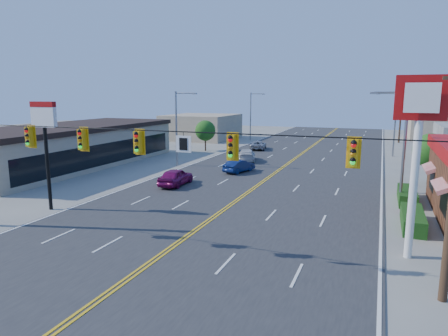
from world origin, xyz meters
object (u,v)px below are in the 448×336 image
(car_white, at_px, (247,155))
(car_magenta, at_px, (176,177))
(car_blue, at_px, (239,166))
(car_silver, at_px, (258,145))
(pizza_hut_sign, at_px, (45,133))
(signal_span, at_px, (158,155))
(kfc_pylon, at_px, (418,131))

(car_white, bearing_deg, car_magenta, 66.68)
(car_blue, xyz_separation_m, car_silver, (-3.09, 16.89, -0.02))
(car_magenta, bearing_deg, car_white, -99.24)
(car_blue, bearing_deg, pizza_hut_sign, 82.46)
(signal_span, bearing_deg, pizza_hut_sign, 159.81)
(kfc_pylon, bearing_deg, car_white, 123.95)
(kfc_pylon, relative_size, car_silver, 1.94)
(pizza_hut_sign, bearing_deg, car_blue, 65.92)
(signal_span, bearing_deg, car_white, 99.86)
(pizza_hut_sign, bearing_deg, car_white, 75.60)
(kfc_pylon, xyz_separation_m, car_magenta, (-17.54, 9.41, -5.32))
(kfc_pylon, distance_m, car_white, 29.02)
(car_magenta, bearing_deg, signal_span, 112.79)
(kfc_pylon, relative_size, car_blue, 2.24)
(signal_span, height_order, car_white, signal_span)
(car_magenta, bearing_deg, car_blue, -115.19)
(signal_span, bearing_deg, car_magenta, 115.57)
(kfc_pylon, bearing_deg, signal_span, -160.22)
(pizza_hut_sign, xyz_separation_m, car_silver, (4.46, 33.77, -4.57))
(car_blue, height_order, car_silver, car_blue)
(kfc_pylon, bearing_deg, car_blue, 130.58)
(car_blue, bearing_deg, car_magenta, 84.13)
(car_silver, bearing_deg, pizza_hut_sign, 71.26)
(pizza_hut_sign, height_order, car_silver, pizza_hut_sign)
(signal_span, relative_size, car_silver, 5.54)
(car_white, relative_size, car_silver, 1.09)
(signal_span, relative_size, pizza_hut_sign, 3.55)
(signal_span, height_order, kfc_pylon, signal_span)
(pizza_hut_sign, xyz_separation_m, car_blue, (7.54, 16.88, -4.56))
(car_magenta, bearing_deg, pizza_hut_sign, 61.84)
(kfc_pylon, distance_m, car_blue, 22.88)
(car_magenta, height_order, car_white, car_magenta)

